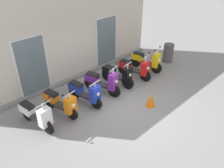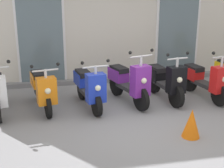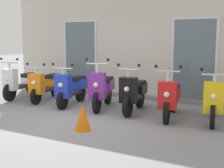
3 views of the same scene
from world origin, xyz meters
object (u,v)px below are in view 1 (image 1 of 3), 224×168
at_px(trash_bin, 168,53).
at_px(traffic_cone, 151,100).
at_px(scooter_white, 36,115).
at_px(scooter_black, 118,75).
at_px(scooter_blue, 85,92).
at_px(scooter_red, 135,68).
at_px(scooter_purple, 102,82).
at_px(scooter_orange, 60,102).
at_px(scooter_yellow, 147,60).

bearing_deg(trash_bin, traffic_cone, -154.19).
relative_size(scooter_white, scooter_black, 1.00).
xyz_separation_m(traffic_cone, trash_bin, (3.54, 1.71, 0.19)).
xyz_separation_m(scooter_blue, trash_bin, (5.11, -0.05, -0.02)).
bearing_deg(scooter_red, scooter_purple, 178.23).
bearing_deg(scooter_purple, traffic_cone, -70.18).
height_order(scooter_red, traffic_cone, scooter_red).
bearing_deg(traffic_cone, scooter_white, 152.22).
height_order(scooter_red, trash_bin, scooter_red).
distance_m(scooter_white, scooter_orange, 0.92).
xyz_separation_m(scooter_black, traffic_cone, (-0.21, -1.87, -0.21)).
xyz_separation_m(scooter_purple, trash_bin, (4.20, -0.13, -0.05)).
xyz_separation_m(scooter_yellow, trash_bin, (1.47, -0.16, -0.04)).
distance_m(scooter_blue, traffic_cone, 2.36).
distance_m(scooter_blue, scooter_yellow, 3.64).
bearing_deg(scooter_blue, scooter_orange, 172.92).
height_order(scooter_purple, scooter_yellow, scooter_purple).
bearing_deg(traffic_cone, scooter_red, 57.20).
relative_size(scooter_orange, scooter_red, 0.97).
height_order(scooter_blue, traffic_cone, scooter_blue).
xyz_separation_m(scooter_yellow, traffic_cone, (-2.07, -1.88, -0.23)).
distance_m(scooter_orange, scooter_blue, 0.99).
bearing_deg(trash_bin, scooter_yellow, 173.58).
height_order(scooter_orange, scooter_purple, scooter_purple).
xyz_separation_m(scooter_red, scooter_yellow, (0.93, 0.10, 0.03)).
xyz_separation_m(scooter_black, scooter_red, (0.94, -0.09, -0.00)).
bearing_deg(scooter_orange, scooter_blue, -7.08).
height_order(scooter_orange, scooter_black, scooter_black).
bearing_deg(scooter_orange, scooter_black, -0.13).
distance_m(scooter_purple, trash_bin, 4.20).
height_order(scooter_white, scooter_orange, scooter_white).
bearing_deg(traffic_cone, scooter_purple, 109.82).
relative_size(scooter_orange, scooter_black, 0.98).
distance_m(scooter_blue, scooter_purple, 0.91).
distance_m(scooter_white, scooter_black, 3.67).
bearing_deg(scooter_purple, scooter_blue, -175.07).
relative_size(scooter_blue, scooter_purple, 0.96).
bearing_deg(scooter_blue, scooter_yellow, 1.85).
bearing_deg(scooter_red, scooter_white, 179.46).
height_order(scooter_orange, scooter_yellow, scooter_yellow).
distance_m(scooter_black, trash_bin, 3.34).
bearing_deg(scooter_red, traffic_cone, -122.80).
bearing_deg(scooter_black, scooter_orange, 179.87).
distance_m(scooter_blue, trash_bin, 5.11).
distance_m(scooter_black, scooter_red, 0.95).
bearing_deg(scooter_orange, scooter_purple, -1.32).
height_order(scooter_blue, scooter_yellow, scooter_yellow).
relative_size(scooter_orange, scooter_yellow, 0.97).
height_order(scooter_black, scooter_red, scooter_red).
height_order(scooter_blue, scooter_black, scooter_black).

